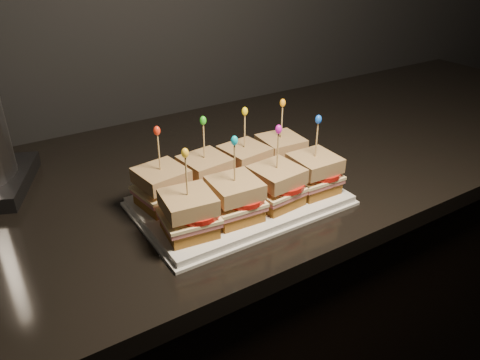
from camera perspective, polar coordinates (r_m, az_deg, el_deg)
cabinet at (r=1.39m, az=2.16°, el=-15.18°), size 2.24×0.71×0.89m
granite_slab at (r=1.12m, az=2.58°, el=2.32°), size 2.28×0.75×0.04m
platter at (r=0.90m, az=0.00°, el=-2.57°), size 0.38×0.24×0.02m
platter_rim at (r=0.91m, az=0.00°, el=-2.89°), size 0.39×0.25×0.01m
sandwich_0_bread_bot at (r=0.88m, az=-9.35°, el=-2.31°), size 0.09×0.09×0.02m
sandwich_0_ham at (r=0.87m, az=-9.43°, el=-1.45°), size 0.10×0.10×0.01m
sandwich_0_cheese at (r=0.87m, az=-9.47°, el=-1.05°), size 0.10×0.10×0.01m
sandwich_0_tomato at (r=0.87m, az=-8.62°, el=-0.58°), size 0.08×0.08×0.01m
sandwich_0_bread_top at (r=0.86m, az=-9.60°, el=0.46°), size 0.09×0.09×0.03m
sandwich_0_pick at (r=0.84m, az=-9.84°, el=3.11°), size 0.00×0.00×0.09m
sandwich_0_frill at (r=0.82m, az=-10.09°, el=5.95°), size 0.01×0.01×0.02m
sandwich_1_bread_bot at (r=0.91m, az=-4.20°, el=-0.79°), size 0.09×0.09×0.02m
sandwich_1_ham at (r=0.91m, az=-4.24°, el=0.05°), size 0.10×0.09×0.01m
sandwich_1_cheese at (r=0.90m, az=-4.25°, el=0.44°), size 0.10×0.10×0.01m
sandwich_1_tomato at (r=0.90m, az=-3.42°, el=0.90°), size 0.08×0.08×0.01m
sandwich_1_bread_top at (r=0.89m, az=-4.31°, el=1.91°), size 0.09×0.09×0.03m
sandwich_1_pick at (r=0.87m, az=-4.41°, el=4.50°), size 0.00×0.00×0.09m
sandwich_1_frill at (r=0.86m, az=-4.52°, el=7.25°), size 0.01×0.01×0.02m
sandwich_2_bread_bot at (r=0.95m, az=0.55°, el=0.62°), size 0.09×0.09×0.02m
sandwich_2_ham at (r=0.95m, az=0.55°, el=1.44°), size 0.10×0.10×0.01m
sandwich_2_cheese at (r=0.94m, az=0.56°, el=1.81°), size 0.10×0.10×0.01m
sandwich_2_tomato at (r=0.94m, az=1.37°, el=2.26°), size 0.08×0.08×0.01m
sandwich_2_bread_top at (r=0.93m, az=0.56°, el=3.24°), size 0.09×0.09×0.03m
sandwich_2_pick at (r=0.92m, az=0.58°, el=5.73°), size 0.00×0.00×0.09m
sandwich_2_frill at (r=0.90m, az=0.59°, el=8.38°), size 0.01×0.01×0.02m
sandwich_3_bread_bot at (r=1.00m, az=4.89°, el=1.91°), size 0.09×0.09×0.02m
sandwich_3_ham at (r=1.00m, az=4.93°, el=2.69°), size 0.09×0.09×0.01m
sandwich_3_cheese at (r=0.99m, az=4.94°, el=3.06°), size 0.10×0.09×0.01m
sandwich_3_tomato at (r=0.99m, az=5.73°, el=3.48°), size 0.08×0.08×0.01m
sandwich_3_bread_top at (r=0.98m, az=5.01°, el=4.43°), size 0.09×0.09×0.03m
sandwich_3_pick at (r=0.96m, az=5.11°, el=6.82°), size 0.00×0.00×0.09m
sandwich_3_frill at (r=0.95m, az=5.23°, el=9.34°), size 0.01×0.01×0.02m
sandwich_4_bread_bot at (r=0.80m, az=-6.17°, el=-5.67°), size 0.09×0.09×0.02m
sandwich_4_ham at (r=0.79m, az=-6.23°, el=-4.76°), size 0.10×0.10×0.01m
sandwich_4_cheese at (r=0.79m, az=-6.25°, el=-4.33°), size 0.10×0.10×0.01m
sandwich_4_tomato at (r=0.78m, az=-5.30°, el=-3.82°), size 0.08×0.08×0.01m
sandwich_4_bread_top at (r=0.77m, az=-6.35°, el=-2.70°), size 0.09×0.09×0.03m
sandwich_4_pick at (r=0.75m, az=-6.53°, el=0.17°), size 0.00×0.00×0.09m
sandwich_4_frill at (r=0.73m, az=-6.72°, el=3.28°), size 0.01×0.01×0.02m
sandwich_5_bread_bot at (r=0.83m, az=-0.63°, el=-3.84°), size 0.09×0.09×0.02m
sandwich_5_ham at (r=0.83m, az=-0.64°, el=-2.95°), size 0.09×0.09×0.01m
sandwich_5_cheese at (r=0.82m, az=-0.64°, el=-2.53°), size 0.10×0.09×0.01m
sandwich_5_tomato at (r=0.82m, az=0.29°, el=-2.03°), size 0.08×0.08×0.01m
sandwich_5_bread_top at (r=0.81m, az=-0.65°, el=-0.95°), size 0.09×0.09×0.03m
sandwich_5_pick at (r=0.79m, az=-0.67°, el=1.83°), size 0.00×0.00×0.09m
sandwich_5_frill at (r=0.77m, az=-0.68°, el=4.83°), size 0.01×0.01×0.02m
sandwich_6_bread_bot at (r=0.88m, az=4.38°, el=-2.15°), size 0.09×0.09×0.02m
sandwich_6_ham at (r=0.87m, az=4.42°, el=-1.28°), size 0.10×0.09×0.01m
sandwich_6_cheese at (r=0.87m, az=4.44°, el=-0.88°), size 0.10×0.09×0.01m
sandwich_6_tomato at (r=0.87m, az=5.33°, el=-0.40°), size 0.08×0.08×0.01m
sandwich_6_bread_top at (r=0.85m, az=4.50°, el=0.64°), size 0.09×0.09×0.03m
sandwich_6_pick at (r=0.84m, az=4.61°, el=3.31°), size 0.00×0.00×0.09m
sandwich_6_frill at (r=0.82m, az=4.73°, el=6.17°), size 0.01×0.01×0.02m
sandwich_7_bread_bot at (r=0.93m, az=8.88°, el=-0.61°), size 0.08×0.08×0.02m
sandwich_7_ham at (r=0.92m, az=8.94°, el=0.22°), size 0.09×0.09×0.01m
sandwich_7_cheese at (r=0.92m, az=8.98°, el=0.60°), size 0.09×0.09×0.01m
sandwich_7_tomato at (r=0.92m, az=9.82°, el=1.05°), size 0.08×0.08×0.01m
sandwich_7_bread_top at (r=0.91m, az=9.10°, el=2.05°), size 0.08×0.08×0.03m
sandwich_7_pick at (r=0.89m, az=9.31°, el=4.60°), size 0.00×0.00×0.09m
sandwich_7_frill at (r=0.87m, az=9.54°, el=7.31°), size 0.01×0.01×0.02m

